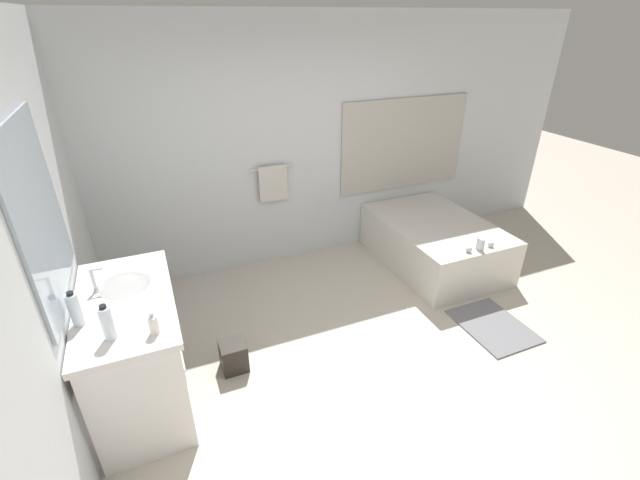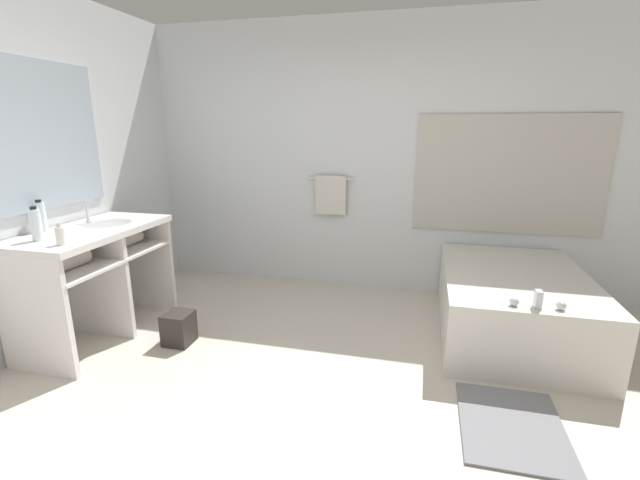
% 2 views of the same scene
% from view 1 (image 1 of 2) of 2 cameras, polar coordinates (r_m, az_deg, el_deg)
% --- Properties ---
extents(ground_plane, '(16.00, 16.00, 0.00)m').
position_cam_1_polar(ground_plane, '(3.75, 9.55, -17.22)').
color(ground_plane, beige).
rests_on(ground_plane, ground).
extents(wall_back_with_blinds, '(7.40, 0.13, 2.70)m').
position_cam_1_polar(wall_back_with_blinds, '(4.86, -2.75, 12.43)').
color(wall_back_with_blinds, silver).
rests_on(wall_back_with_blinds, ground_plane).
extents(wall_left_with_mirror, '(0.08, 7.40, 2.70)m').
position_cam_1_polar(wall_left_with_mirror, '(2.61, -34.33, -6.87)').
color(wall_left_with_mirror, silver).
rests_on(wall_left_with_mirror, ground_plane).
extents(vanity_counter, '(0.64, 1.24, 0.90)m').
position_cam_1_polar(vanity_counter, '(3.41, -23.80, -10.55)').
color(vanity_counter, white).
rests_on(vanity_counter, ground_plane).
extents(sink_faucet, '(0.09, 0.04, 0.18)m').
position_cam_1_polar(sink_faucet, '(3.39, -27.92, -4.78)').
color(sink_faucet, silver).
rests_on(sink_faucet, vanity_counter).
extents(bathtub, '(1.10, 1.61, 0.65)m').
position_cam_1_polar(bathtub, '(5.18, 14.99, -0.04)').
color(bathtub, silver).
rests_on(bathtub, ground_plane).
extents(water_bottle_1, '(0.07, 0.07, 0.24)m').
position_cam_1_polar(water_bottle_1, '(2.87, -26.50, -9.84)').
color(water_bottle_1, white).
rests_on(water_bottle_1, vanity_counter).
extents(water_bottle_2, '(0.07, 0.07, 0.24)m').
position_cam_1_polar(water_bottle_2, '(3.08, -29.87, -8.02)').
color(water_bottle_2, white).
rests_on(water_bottle_2, vanity_counter).
extents(soap_dispenser, '(0.06, 0.06, 0.15)m').
position_cam_1_polar(soap_dispenser, '(2.83, -21.33, -10.45)').
color(soap_dispenser, white).
rests_on(soap_dispenser, vanity_counter).
extents(waste_bin, '(0.21, 0.21, 0.26)m').
position_cam_1_polar(waste_bin, '(3.74, -11.46, -14.90)').
color(waste_bin, '#2D2823').
rests_on(waste_bin, ground_plane).
extents(bath_mat, '(0.57, 0.73, 0.02)m').
position_cam_1_polar(bath_mat, '(4.47, 22.06, -10.56)').
color(bath_mat, slate).
rests_on(bath_mat, ground_plane).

